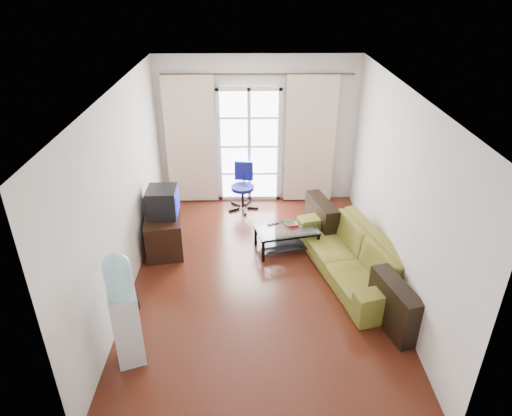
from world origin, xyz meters
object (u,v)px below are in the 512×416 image
at_px(coffee_table, 286,236).
at_px(task_chair, 243,195).
at_px(crt_tv, 161,202).
at_px(tv_stand, 164,234).
at_px(water_cooler, 124,308).
at_px(sofa, 352,255).

bearing_deg(coffee_table, task_chair, 116.08).
bearing_deg(crt_tv, tv_stand, -92.83).
relative_size(tv_stand, water_cooler, 0.57).
relative_size(tv_stand, task_chair, 0.96).
relative_size(coffee_table, water_cooler, 0.72).
relative_size(coffee_table, task_chair, 1.21).
distance_m(coffee_table, crt_tv, 2.00).
bearing_deg(sofa, task_chair, -157.93).
bearing_deg(task_chair, coffee_table, -56.37).
bearing_deg(task_chair, water_cooler, -100.89).
distance_m(sofa, crt_tv, 2.95).
relative_size(sofa, tv_stand, 2.92).
height_order(task_chair, water_cooler, water_cooler).
height_order(sofa, tv_stand, sofa).
bearing_deg(crt_tv, task_chair, 46.40).
bearing_deg(task_chair, tv_stand, -123.29).
xyz_separation_m(coffee_table, task_chair, (-0.70, 1.43, 0.01)).
relative_size(sofa, crt_tv, 4.81).
distance_m(coffee_table, task_chair, 1.59).
distance_m(crt_tv, water_cooler, 2.36).
relative_size(task_chair, water_cooler, 0.59).
xyz_separation_m(sofa, crt_tv, (-2.81, 0.76, 0.49)).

